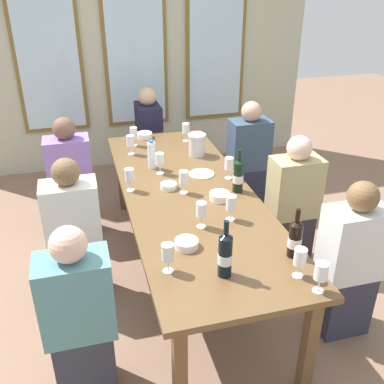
% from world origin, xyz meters
% --- Properties ---
extents(ground_plane, '(12.00, 12.00, 0.00)m').
position_xyz_m(ground_plane, '(0.00, 0.00, 0.00)').
color(ground_plane, '#83624D').
extents(back_wall_with_windows, '(4.13, 0.10, 2.90)m').
position_xyz_m(back_wall_with_windows, '(0.00, 2.39, 1.45)').
color(back_wall_with_windows, '#B5B59B').
rests_on(back_wall_with_windows, ground).
extents(dining_table, '(0.93, 2.64, 0.74)m').
position_xyz_m(dining_table, '(0.00, 0.00, 0.67)').
color(dining_table, brown).
rests_on(dining_table, ground).
extents(white_plate_0, '(0.20, 0.20, 0.01)m').
position_xyz_m(white_plate_0, '(0.18, 0.27, 0.74)').
color(white_plate_0, white).
rests_on(white_plate_0, dining_table).
extents(metal_pitcher, '(0.16, 0.16, 0.19)m').
position_xyz_m(metal_pitcher, '(0.25, 0.67, 0.84)').
color(metal_pitcher, silver).
rests_on(metal_pitcher, dining_table).
extents(wine_bottle_0, '(0.08, 0.08, 0.33)m').
position_xyz_m(wine_bottle_0, '(0.35, -0.08, 0.87)').
color(wine_bottle_0, black).
rests_on(wine_bottle_0, dining_table).
extents(wine_bottle_1, '(0.08, 0.08, 0.34)m').
position_xyz_m(wine_bottle_1, '(-0.06, -0.99, 0.87)').
color(wine_bottle_1, black).
rests_on(wine_bottle_1, dining_table).
extents(wine_bottle_2, '(0.08, 0.08, 0.31)m').
position_xyz_m(wine_bottle_2, '(0.38, -0.92, 0.86)').
color(wine_bottle_2, black).
rests_on(wine_bottle_2, dining_table).
extents(tasting_bowl_0, '(0.15, 0.15, 0.05)m').
position_xyz_m(tasting_bowl_0, '(0.18, -0.17, 0.77)').
color(tasting_bowl_0, white).
rests_on(tasting_bowl_0, dining_table).
extents(tasting_bowl_1, '(0.12, 0.12, 0.04)m').
position_xyz_m(tasting_bowl_1, '(-0.13, 0.10, 0.76)').
color(tasting_bowl_1, white).
rests_on(tasting_bowl_1, dining_table).
extents(tasting_bowl_2, '(0.14, 0.14, 0.05)m').
position_xyz_m(tasting_bowl_2, '(-0.12, 1.22, 0.77)').
color(tasting_bowl_2, white).
rests_on(tasting_bowl_2, dining_table).
extents(tasting_bowl_3, '(0.14, 0.14, 0.05)m').
position_xyz_m(tasting_bowl_3, '(-0.19, -0.68, 0.76)').
color(tasting_bowl_3, white).
rests_on(tasting_bowl_3, dining_table).
extents(water_bottle, '(0.06, 0.06, 0.24)m').
position_xyz_m(water_bottle, '(-0.18, 0.50, 0.85)').
color(water_bottle, white).
rests_on(water_bottle, dining_table).
extents(wine_glass_0, '(0.07, 0.07, 0.17)m').
position_xyz_m(wine_glass_0, '(-0.04, -0.48, 0.86)').
color(wine_glass_0, white).
rests_on(wine_glass_0, dining_table).
extents(wine_glass_1, '(0.07, 0.07, 0.17)m').
position_xyz_m(wine_glass_1, '(-0.35, -0.88, 0.86)').
color(wine_glass_1, white).
rests_on(wine_glass_1, dining_table).
extents(wine_glass_2, '(0.07, 0.07, 0.17)m').
position_xyz_m(wine_glass_2, '(0.36, 0.15, 0.86)').
color(wine_glass_2, white).
rests_on(wine_glass_2, dining_table).
extents(wine_glass_3, '(0.07, 0.07, 0.17)m').
position_xyz_m(wine_glass_3, '(0.24, 1.03, 0.86)').
color(wine_glass_3, white).
rests_on(wine_glass_3, dining_table).
extents(wine_glass_4, '(0.07, 0.07, 0.17)m').
position_xyz_m(wine_glass_4, '(-0.04, -0.00, 0.86)').
color(wine_glass_4, white).
rests_on(wine_glass_4, dining_table).
extents(wine_glass_5, '(0.07, 0.07, 0.17)m').
position_xyz_m(wine_glass_5, '(0.17, -0.45, 0.86)').
color(wine_glass_5, white).
rests_on(wine_glass_5, dining_table).
extents(wine_glass_6, '(0.07, 0.07, 0.17)m').
position_xyz_m(wine_glass_6, '(0.32, -1.10, 0.86)').
color(wine_glass_6, white).
rests_on(wine_glass_6, dining_table).
extents(wine_glass_7, '(0.07, 0.07, 0.17)m').
position_xyz_m(wine_glass_7, '(-0.14, 0.37, 0.86)').
color(wine_glass_7, white).
rests_on(wine_glass_7, dining_table).
extents(wine_glass_8, '(0.07, 0.07, 0.17)m').
position_xyz_m(wine_glass_8, '(-0.30, 0.84, 0.86)').
color(wine_glass_8, white).
rests_on(wine_glass_8, dining_table).
extents(wine_glass_9, '(0.07, 0.07, 0.17)m').
position_xyz_m(wine_glass_9, '(-0.41, 0.14, 0.86)').
color(wine_glass_9, white).
rests_on(wine_glass_9, dining_table).
extents(wine_glass_10, '(0.07, 0.07, 0.17)m').
position_xyz_m(wine_glass_10, '(0.36, -1.24, 0.86)').
color(wine_glass_10, white).
rests_on(wine_glass_10, dining_table).
extents(wine_glass_11, '(0.07, 0.07, 0.17)m').
position_xyz_m(wine_glass_11, '(-0.25, 1.04, 0.86)').
color(wine_glass_11, white).
rests_on(wine_glass_11, dining_table).
extents(seated_person_0, '(0.38, 0.24, 1.11)m').
position_xyz_m(seated_person_0, '(-0.84, -0.02, 0.53)').
color(seated_person_0, '#362A43').
rests_on(seated_person_0, ground).
extents(seated_person_1, '(0.38, 0.24, 1.11)m').
position_xyz_m(seated_person_1, '(0.84, -0.04, 0.53)').
color(seated_person_1, '#2E282F').
rests_on(seated_person_1, ground).
extents(seated_person_2, '(0.38, 0.24, 1.11)m').
position_xyz_m(seated_person_2, '(-0.84, -0.90, 0.53)').
color(seated_person_2, '#31333F').
rests_on(seated_person_2, ground).
extents(seated_person_3, '(0.38, 0.24, 1.11)m').
position_xyz_m(seated_person_3, '(0.84, -0.84, 0.53)').
color(seated_person_3, '#2F3041').
rests_on(seated_person_3, ground).
extents(seated_person_4, '(0.38, 0.24, 1.11)m').
position_xyz_m(seated_person_4, '(-0.84, 0.87, 0.53)').
color(seated_person_4, '#37243F').
rests_on(seated_person_4, ground).
extents(seated_person_5, '(0.38, 0.24, 1.11)m').
position_xyz_m(seated_person_5, '(0.84, 0.91, 0.53)').
color(seated_person_5, '#23273A').
rests_on(seated_person_5, ground).
extents(seated_person_6, '(0.24, 0.38, 1.11)m').
position_xyz_m(seated_person_6, '(0.00, 1.67, 0.53)').
color(seated_person_6, '#223337').
rests_on(seated_person_6, ground).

